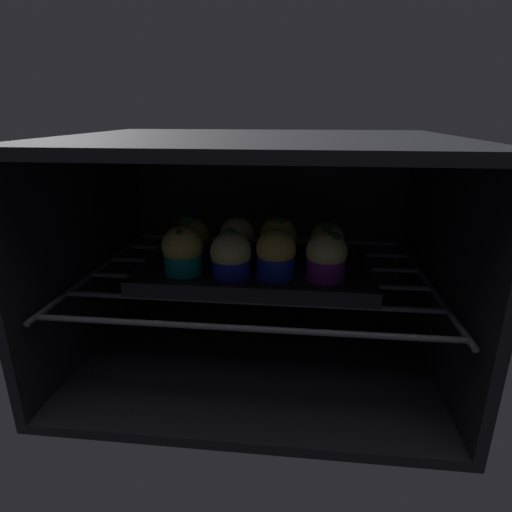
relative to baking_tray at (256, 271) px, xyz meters
The scene contains 11 objects.
oven_cavity 6.55cm from the baking_tray, 90.00° to the left, with size 59.00×47.00×37.00cm.
oven_rack 2.19cm from the baking_tray, 90.00° to the left, with size 54.80×42.00×0.80cm.
baking_tray is the anchor object (origin of this frame).
muffin_row0_col0 12.19cm from the baking_tray, 162.30° to the right, with size 6.29×6.29×7.48cm.
muffin_row0_col1 6.43cm from the baking_tray, 130.33° to the right, with size 6.22×6.22×7.41cm.
muffin_row0_col2 6.31cm from the baking_tray, 45.65° to the right, with size 5.97×5.97×7.46cm.
muffin_row0_col3 12.11cm from the baking_tray, 18.38° to the right, with size 6.09×6.09×7.49cm.
muffin_row1_col0 12.42cm from the baking_tray, 161.09° to the left, with size 5.76×5.76×7.51cm.
muffin_row1_col1 6.63cm from the baking_tray, 133.02° to the left, with size 5.93×5.93×7.47cm.
muffin_row1_col2 6.30cm from the baking_tray, 44.62° to the left, with size 6.26×6.26×7.69cm.
muffin_row1_col3 12.43cm from the baking_tray, 17.76° to the left, with size 5.76×5.76×7.34cm.
Camera 1 is at (6.97, -42.48, 38.94)cm, focal length 29.39 mm.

